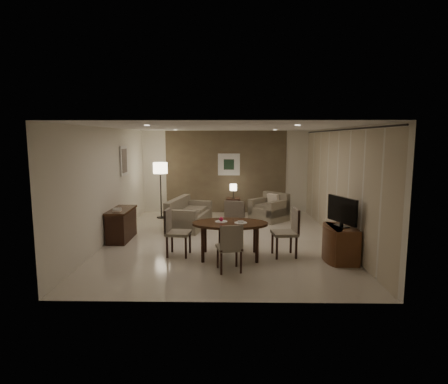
{
  "coord_description": "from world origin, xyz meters",
  "views": [
    {
      "loc": [
        0.17,
        -8.84,
        2.44
      ],
      "look_at": [
        0.0,
        0.2,
        1.15
      ],
      "focal_mm": 30.0,
      "sensor_mm": 36.0,
      "label": 1
    }
  ],
  "objects_px": {
    "side_table": "(233,207)",
    "floor_lamp": "(161,190)",
    "dining_table": "(230,240)",
    "sofa": "(190,213)",
    "chair_left": "(179,232)",
    "chair_far": "(231,225)",
    "tv_cabinet": "(342,244)",
    "chair_near": "(229,247)",
    "armchair": "(269,207)",
    "chair_right": "(284,233)",
    "console_desk": "(122,224)"
  },
  "relations": [
    {
      "from": "console_desk",
      "to": "tv_cabinet",
      "type": "xyz_separation_m",
      "value": [
        4.89,
        -1.5,
        -0.03
      ]
    },
    {
      "from": "chair_near",
      "to": "dining_table",
      "type": "bearing_deg",
      "value": -103.16
    },
    {
      "from": "floor_lamp",
      "to": "side_table",
      "type": "bearing_deg",
      "value": 9.75
    },
    {
      "from": "chair_right",
      "to": "dining_table",
      "type": "bearing_deg",
      "value": -91.93
    },
    {
      "from": "chair_left",
      "to": "side_table",
      "type": "bearing_deg",
      "value": -9.83
    },
    {
      "from": "side_table",
      "to": "floor_lamp",
      "type": "distance_m",
      "value": 2.35
    },
    {
      "from": "chair_far",
      "to": "sofa",
      "type": "distance_m",
      "value": 2.24
    },
    {
      "from": "chair_far",
      "to": "chair_near",
      "type": "bearing_deg",
      "value": -73.57
    },
    {
      "from": "chair_left",
      "to": "sofa",
      "type": "height_order",
      "value": "chair_left"
    },
    {
      "from": "floor_lamp",
      "to": "dining_table",
      "type": "bearing_deg",
      "value": -60.99
    },
    {
      "from": "chair_near",
      "to": "chair_right",
      "type": "relative_size",
      "value": 0.9
    },
    {
      "from": "sofa",
      "to": "side_table",
      "type": "relative_size",
      "value": 3.04
    },
    {
      "from": "chair_near",
      "to": "chair_right",
      "type": "distance_m",
      "value": 1.46
    },
    {
      "from": "side_table",
      "to": "armchair",
      "type": "bearing_deg",
      "value": -34.26
    },
    {
      "from": "dining_table",
      "to": "sofa",
      "type": "relative_size",
      "value": 0.91
    },
    {
      "from": "console_desk",
      "to": "sofa",
      "type": "xyz_separation_m",
      "value": [
        1.52,
        1.29,
        0.03
      ]
    },
    {
      "from": "console_desk",
      "to": "floor_lamp",
      "type": "xyz_separation_m",
      "value": [
        0.49,
        2.55,
        0.48
      ]
    },
    {
      "from": "dining_table",
      "to": "armchair",
      "type": "distance_m",
      "value": 3.72
    },
    {
      "from": "tv_cabinet",
      "to": "dining_table",
      "type": "distance_m",
      "value": 2.26
    },
    {
      "from": "chair_near",
      "to": "side_table",
      "type": "relative_size",
      "value": 1.62
    },
    {
      "from": "dining_table",
      "to": "chair_near",
      "type": "bearing_deg",
      "value": -90.8
    },
    {
      "from": "armchair",
      "to": "chair_right",
      "type": "bearing_deg",
      "value": -44.14
    },
    {
      "from": "side_table",
      "to": "sofa",
      "type": "bearing_deg",
      "value": -126.64
    },
    {
      "from": "tv_cabinet",
      "to": "side_table",
      "type": "xyz_separation_m",
      "value": [
        -2.15,
        4.43,
        -0.07
      ]
    },
    {
      "from": "chair_far",
      "to": "chair_right",
      "type": "relative_size",
      "value": 1.02
    },
    {
      "from": "sofa",
      "to": "armchair",
      "type": "xyz_separation_m",
      "value": [
        2.28,
        0.92,
        0.01
      ]
    },
    {
      "from": "armchair",
      "to": "chair_left",
      "type": "bearing_deg",
      "value": -76.86
    },
    {
      "from": "console_desk",
      "to": "floor_lamp",
      "type": "height_order",
      "value": "floor_lamp"
    },
    {
      "from": "tv_cabinet",
      "to": "side_table",
      "type": "relative_size",
      "value": 1.6
    },
    {
      "from": "armchair",
      "to": "chair_near",
      "type": "bearing_deg",
      "value": -58.84
    },
    {
      "from": "console_desk",
      "to": "chair_right",
      "type": "bearing_deg",
      "value": -18.06
    },
    {
      "from": "sofa",
      "to": "side_table",
      "type": "height_order",
      "value": "sofa"
    },
    {
      "from": "chair_near",
      "to": "chair_right",
      "type": "height_order",
      "value": "chair_right"
    },
    {
      "from": "console_desk",
      "to": "dining_table",
      "type": "relative_size",
      "value": 0.77
    },
    {
      "from": "chair_left",
      "to": "side_table",
      "type": "xyz_separation_m",
      "value": [
        1.17,
        4.15,
        -0.21
      ]
    },
    {
      "from": "chair_left",
      "to": "chair_right",
      "type": "relative_size",
      "value": 0.98
    },
    {
      "from": "console_desk",
      "to": "chair_far",
      "type": "distance_m",
      "value": 2.74
    },
    {
      "from": "chair_right",
      "to": "side_table",
      "type": "relative_size",
      "value": 1.79
    },
    {
      "from": "armchair",
      "to": "side_table",
      "type": "relative_size",
      "value": 1.64
    },
    {
      "from": "console_desk",
      "to": "armchair",
      "type": "relative_size",
      "value": 1.3
    },
    {
      "from": "chair_right",
      "to": "side_table",
      "type": "xyz_separation_m",
      "value": [
        -1.04,
        4.16,
        -0.22
      ]
    },
    {
      "from": "sofa",
      "to": "side_table",
      "type": "distance_m",
      "value": 2.05
    },
    {
      "from": "dining_table",
      "to": "side_table",
      "type": "relative_size",
      "value": 2.78
    },
    {
      "from": "chair_far",
      "to": "chair_left",
      "type": "bearing_deg",
      "value": -133.87
    },
    {
      "from": "chair_left",
      "to": "sofa",
      "type": "relative_size",
      "value": 0.58
    },
    {
      "from": "tv_cabinet",
      "to": "floor_lamp",
      "type": "height_order",
      "value": "floor_lamp"
    },
    {
      "from": "console_desk",
      "to": "tv_cabinet",
      "type": "height_order",
      "value": "console_desk"
    },
    {
      "from": "chair_left",
      "to": "side_table",
      "type": "distance_m",
      "value": 4.32
    },
    {
      "from": "chair_far",
      "to": "tv_cabinet",
      "type": "bearing_deg",
      "value": -3.6
    },
    {
      "from": "chair_left",
      "to": "chair_far",
      "type": "bearing_deg",
      "value": -55.83
    }
  ]
}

